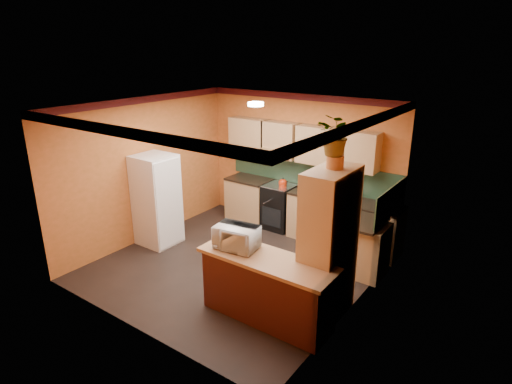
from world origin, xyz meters
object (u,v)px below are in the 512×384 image
Objects in this scene: microwave at (236,237)px; pantry at (328,245)px; fridge at (157,200)px; breakfast_bar at (267,290)px; stove at (279,207)px; base_cabinets_back at (306,214)px.

pantry is at bearing 19.07° from microwave.
pantry is at bearing -3.71° from fridge.
pantry reaches higher than breakfast_bar.
stove reaches higher than breakfast_bar.
breakfast_bar is at bearing -71.64° from base_cabinets_back.
stove is (-0.62, -0.00, 0.02)m from base_cabinets_back.
base_cabinets_back is at bearing 89.57° from microwave.
stove reaches higher than base_cabinets_back.
fridge is at bearing 164.93° from breakfast_bar.
base_cabinets_back is at bearing 108.36° from breakfast_bar.
base_cabinets_back is at bearing 42.01° from fridge.
pantry is at bearing 44.35° from breakfast_bar.
base_cabinets_back is 0.63m from stove.
pantry is 1.17× the size of breakfast_bar.
microwave reaches higher than breakfast_bar.
stove is 0.43× the size of pantry.
fridge reaches higher than microwave.
pantry is at bearing -55.07° from base_cabinets_back.
fridge is 3.61m from pantry.
stove is 3.11m from breakfast_bar.
fridge is at bearing -137.99° from base_cabinets_back.
breakfast_bar is at bearing -60.64° from stove.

